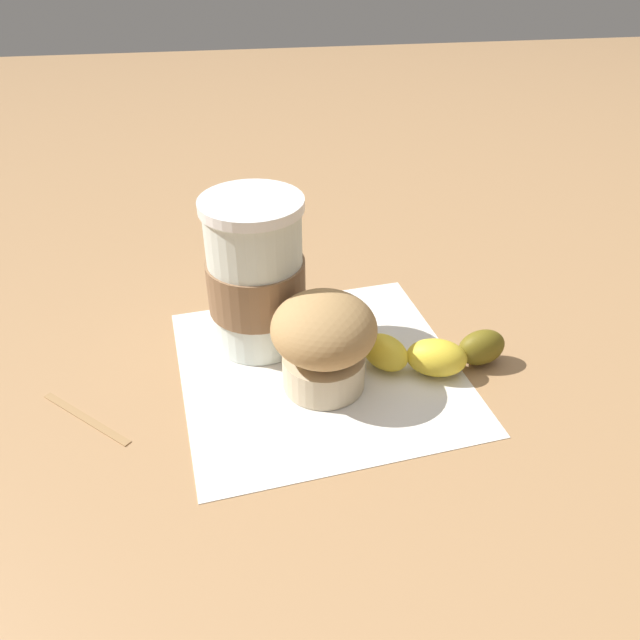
# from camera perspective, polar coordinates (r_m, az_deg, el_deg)

# --- Properties ---
(ground_plane) EXTENTS (3.00, 3.00, 0.00)m
(ground_plane) POSITION_cam_1_polar(r_m,az_deg,el_deg) (0.61, 0.00, -4.54)
(ground_plane) COLOR #A87C51
(paper_napkin) EXTENTS (0.29, 0.29, 0.00)m
(paper_napkin) POSITION_cam_1_polar(r_m,az_deg,el_deg) (0.61, 0.00, -4.48)
(paper_napkin) COLOR white
(paper_napkin) RESTS_ON ground_plane
(coffee_cup) EXTENTS (0.10, 0.10, 0.15)m
(coffee_cup) POSITION_cam_1_polar(r_m,az_deg,el_deg) (0.61, -5.88, 3.99)
(coffee_cup) COLOR silver
(coffee_cup) RESTS_ON paper_napkin
(muffin) EXTENTS (0.10, 0.10, 0.09)m
(muffin) POSITION_cam_1_polar(r_m,az_deg,el_deg) (0.56, -0.02, -1.84)
(muffin) COLOR beige
(muffin) RESTS_ON paper_napkin
(banana) EXTENTS (0.15, 0.07, 0.04)m
(banana) POSITION_cam_1_polar(r_m,az_deg,el_deg) (0.61, 10.44, -3.00)
(banana) COLOR yellow
(banana) RESTS_ON paper_napkin
(wooden_stirrer) EXTENTS (0.09, 0.08, 0.00)m
(wooden_stirrer) POSITION_cam_1_polar(r_m,az_deg,el_deg) (0.59, -20.64, -8.37)
(wooden_stirrer) COLOR #9E7547
(wooden_stirrer) RESTS_ON ground_plane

